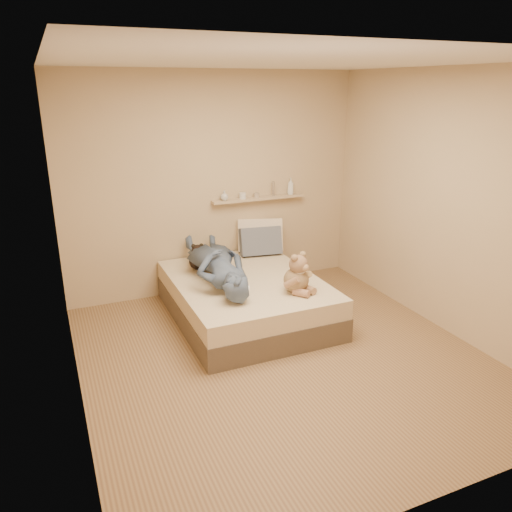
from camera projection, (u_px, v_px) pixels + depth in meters
name	position (u px, v px, depth m)	size (l,w,h in m)	color
room	(286.00, 223.00, 4.27)	(3.80, 3.80, 3.80)	olive
bed	(246.00, 298.00, 5.43)	(1.50, 1.90, 0.45)	brown
game_console	(241.00, 289.00, 4.72)	(0.17, 0.13, 0.05)	#AEB1B5
teddy_bear	(298.00, 276.00, 4.96)	(0.33, 0.34, 0.42)	#937550
dark_plush	(198.00, 258.00, 5.59)	(0.20, 0.20, 0.31)	black
pillow_cream	(260.00, 235.00, 6.21)	(0.55, 0.16, 0.40)	beige
pillow_grey	(261.00, 241.00, 6.08)	(0.50, 0.14, 0.34)	slate
person	(217.00, 263.00, 5.28)	(0.56, 1.53, 0.37)	#45546D
wall_shelf	(259.00, 198.00, 6.14)	(1.20, 0.12, 0.03)	tan
shelf_bottles	(260.00, 191.00, 6.11)	(1.00, 0.13, 0.21)	silver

